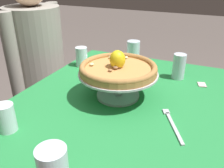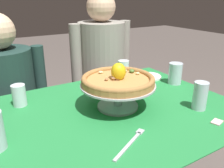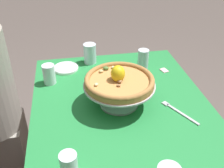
{
  "view_description": "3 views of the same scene",
  "coord_description": "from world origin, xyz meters",
  "px_view_note": "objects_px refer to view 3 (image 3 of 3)",
  "views": [
    {
      "loc": [
        -0.82,
        -0.34,
        1.28
      ],
      "look_at": [
        0.01,
        0.02,
        0.84
      ],
      "focal_mm": 38.24,
      "sensor_mm": 36.0,
      "label": 1
    },
    {
      "loc": [
        -0.49,
        -0.82,
        1.25
      ],
      "look_at": [
        0.05,
        0.07,
        0.86
      ],
      "focal_mm": 37.73,
      "sensor_mm": 36.0,
      "label": 2
    },
    {
      "loc": [
        -0.98,
        0.23,
        1.56
      ],
      "look_at": [
        0.08,
        0.04,
        0.86
      ],
      "focal_mm": 42.68,
      "sensor_mm": 36.0,
      "label": 3
    }
  ],
  "objects_px": {
    "water_glass_back_left": "(69,167)",
    "water_glass_back_right": "(49,75)",
    "water_glass_side_right": "(90,55)",
    "water_glass_front_right": "(143,61)",
    "side_plate": "(66,68)",
    "pizza_stand": "(119,91)",
    "sugar_packet": "(164,70)",
    "pizza": "(119,80)",
    "dinner_fork": "(178,111)"
  },
  "relations": [
    {
      "from": "water_glass_back_right",
      "to": "pizza",
      "type": "bearing_deg",
      "value": -127.34
    },
    {
      "from": "pizza_stand",
      "to": "water_glass_back_left",
      "type": "bearing_deg",
      "value": 146.15
    },
    {
      "from": "side_plate",
      "to": "sugar_packet",
      "type": "distance_m",
      "value": 0.59
    },
    {
      "from": "water_glass_back_right",
      "to": "water_glass_back_left",
      "type": "distance_m",
      "value": 0.64
    },
    {
      "from": "pizza_stand",
      "to": "side_plate",
      "type": "relative_size",
      "value": 2.28
    },
    {
      "from": "water_glass_front_right",
      "to": "side_plate",
      "type": "height_order",
      "value": "water_glass_front_right"
    },
    {
      "from": "water_glass_front_right",
      "to": "water_glass_back_right",
      "type": "bearing_deg",
      "value": 95.45
    },
    {
      "from": "water_glass_back_right",
      "to": "side_plate",
      "type": "relative_size",
      "value": 0.73
    },
    {
      "from": "pizza_stand",
      "to": "pizza",
      "type": "distance_m",
      "value": 0.06
    },
    {
      "from": "water_glass_side_right",
      "to": "water_glass_back_left",
      "type": "height_order",
      "value": "water_glass_side_right"
    },
    {
      "from": "pizza_stand",
      "to": "water_glass_side_right",
      "type": "bearing_deg",
      "value": 11.4
    },
    {
      "from": "side_plate",
      "to": "water_glass_back_left",
      "type": "bearing_deg",
      "value": 179.22
    },
    {
      "from": "pizza_stand",
      "to": "pizza",
      "type": "xyz_separation_m",
      "value": [
        0.0,
        0.0,
        0.06
      ]
    },
    {
      "from": "water_glass_side_right",
      "to": "side_plate",
      "type": "xyz_separation_m",
      "value": [
        -0.06,
        0.15,
        -0.04
      ]
    },
    {
      "from": "water_glass_back_right",
      "to": "water_glass_back_left",
      "type": "height_order",
      "value": "water_glass_back_right"
    },
    {
      "from": "pizza",
      "to": "dinner_fork",
      "type": "relative_size",
      "value": 1.64
    },
    {
      "from": "water_glass_side_right",
      "to": "side_plate",
      "type": "height_order",
      "value": "water_glass_side_right"
    },
    {
      "from": "pizza_stand",
      "to": "water_glass_back_right",
      "type": "height_order",
      "value": "pizza_stand"
    },
    {
      "from": "pizza",
      "to": "water_glass_side_right",
      "type": "height_order",
      "value": "pizza"
    },
    {
      "from": "water_glass_side_right",
      "to": "sugar_packet",
      "type": "xyz_separation_m",
      "value": [
        -0.18,
        -0.42,
        -0.05
      ]
    },
    {
      "from": "pizza_stand",
      "to": "side_plate",
      "type": "distance_m",
      "value": 0.47
    },
    {
      "from": "water_glass_back_left",
      "to": "sugar_packet",
      "type": "xyz_separation_m",
      "value": [
        0.65,
        -0.59,
        -0.04
      ]
    },
    {
      "from": "water_glass_back_right",
      "to": "water_glass_front_right",
      "type": "bearing_deg",
      "value": -84.55
    },
    {
      "from": "water_glass_front_right",
      "to": "water_glass_back_left",
      "type": "xyz_separation_m",
      "value": [
        -0.69,
        0.46,
        -0.01
      ]
    },
    {
      "from": "water_glass_front_right",
      "to": "dinner_fork",
      "type": "xyz_separation_m",
      "value": [
        -0.42,
        -0.06,
        -0.05
      ]
    },
    {
      "from": "pizza",
      "to": "water_glass_side_right",
      "type": "xyz_separation_m",
      "value": [
        0.45,
        0.09,
        -0.08
      ]
    },
    {
      "from": "sugar_packet",
      "to": "water_glass_side_right",
      "type": "bearing_deg",
      "value": 66.45
    },
    {
      "from": "water_glass_side_right",
      "to": "water_glass_front_right",
      "type": "relative_size",
      "value": 0.95
    },
    {
      "from": "water_glass_front_right",
      "to": "sugar_packet",
      "type": "height_order",
      "value": "water_glass_front_right"
    },
    {
      "from": "pizza_stand",
      "to": "water_glass_side_right",
      "type": "xyz_separation_m",
      "value": [
        0.46,
        0.09,
        -0.02
      ]
    },
    {
      "from": "water_glass_side_right",
      "to": "side_plate",
      "type": "relative_size",
      "value": 0.82
    },
    {
      "from": "water_glass_back_right",
      "to": "dinner_fork",
      "type": "height_order",
      "value": "water_glass_back_right"
    },
    {
      "from": "pizza_stand",
      "to": "water_glass_back_left",
      "type": "height_order",
      "value": "pizza_stand"
    },
    {
      "from": "pizza_stand",
      "to": "water_glass_back_right",
      "type": "distance_m",
      "value": 0.42
    },
    {
      "from": "pizza",
      "to": "water_glass_back_left",
      "type": "bearing_deg",
      "value": 146.28
    },
    {
      "from": "water_glass_back_left",
      "to": "water_glass_back_right",
      "type": "bearing_deg",
      "value": 7.06
    },
    {
      "from": "pizza_stand",
      "to": "dinner_fork",
      "type": "bearing_deg",
      "value": -112.79
    },
    {
      "from": "water_glass_front_right",
      "to": "sugar_packet",
      "type": "bearing_deg",
      "value": -106.4
    },
    {
      "from": "water_glass_back_right",
      "to": "sugar_packet",
      "type": "relative_size",
      "value": 2.2
    },
    {
      "from": "pizza",
      "to": "water_glass_back_left",
      "type": "distance_m",
      "value": 0.47
    },
    {
      "from": "sugar_packet",
      "to": "water_glass_back_left",
      "type": "bearing_deg",
      "value": 138.1
    },
    {
      "from": "water_glass_side_right",
      "to": "sugar_packet",
      "type": "distance_m",
      "value": 0.46
    },
    {
      "from": "water_glass_front_right",
      "to": "water_glass_back_left",
      "type": "height_order",
      "value": "water_glass_front_right"
    },
    {
      "from": "pizza",
      "to": "water_glass_back_left",
      "type": "height_order",
      "value": "pizza"
    },
    {
      "from": "water_glass_side_right",
      "to": "sugar_packet",
      "type": "bearing_deg",
      "value": -113.55
    },
    {
      "from": "pizza_stand",
      "to": "water_glass_front_right",
      "type": "bearing_deg",
      "value": -33.73
    },
    {
      "from": "water_glass_back_left",
      "to": "dinner_fork",
      "type": "height_order",
      "value": "water_glass_back_left"
    },
    {
      "from": "water_glass_side_right",
      "to": "water_glass_back_left",
      "type": "xyz_separation_m",
      "value": [
        -0.84,
        0.16,
        -0.01
      ]
    },
    {
      "from": "water_glass_back_right",
      "to": "water_glass_front_right",
      "type": "relative_size",
      "value": 0.85
    },
    {
      "from": "water_glass_back_left",
      "to": "side_plate",
      "type": "height_order",
      "value": "water_glass_back_left"
    }
  ]
}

